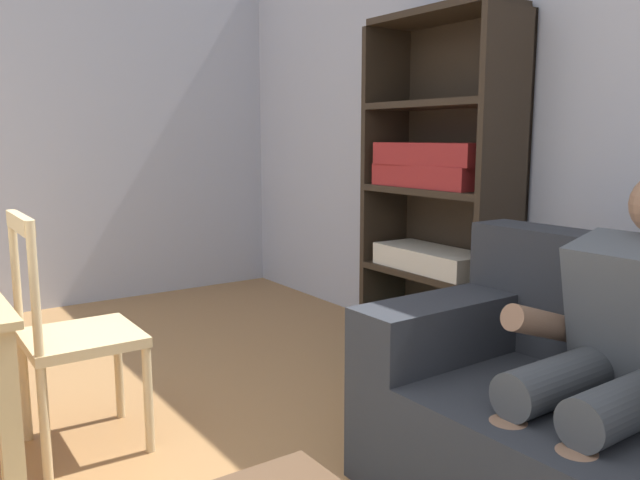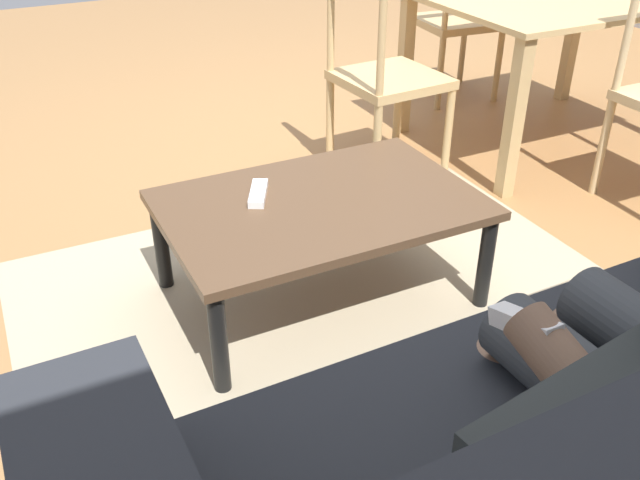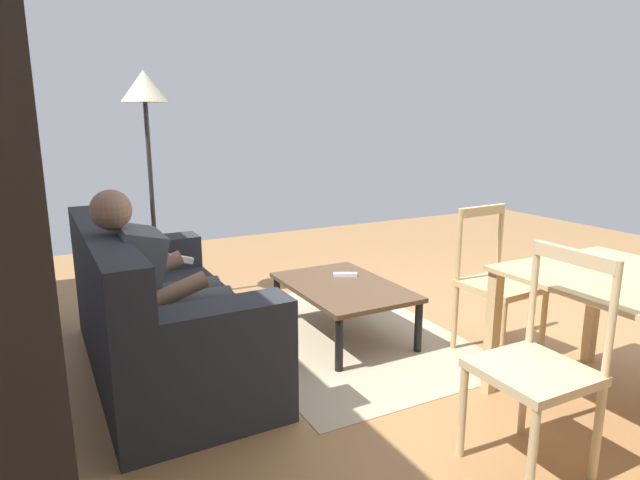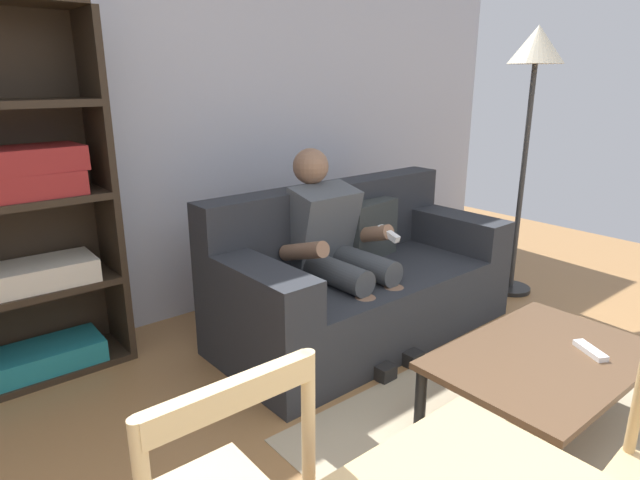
# 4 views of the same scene
# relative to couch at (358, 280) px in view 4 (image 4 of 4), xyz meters

# --- Properties ---
(wall_back) EXTENTS (6.34, 0.12, 2.58)m
(wall_back) POSITION_rel_couch_xyz_m (-0.85, 0.96, 0.96)
(wall_back) COLOR #B2B7C6
(wall_back) RESTS_ON ground_plane
(couch) EXTENTS (1.84, 0.87, 0.89)m
(couch) POSITION_rel_couch_xyz_m (0.00, 0.00, 0.00)
(couch) COLOR #282B30
(couch) RESTS_ON ground_plane
(person_lounging) EXTENTS (0.59, 0.89, 1.12)m
(person_lounging) POSITION_rel_couch_xyz_m (-0.19, -0.01, 0.25)
(person_lounging) COLOR #4C5156
(person_lounging) RESTS_ON ground_plane
(coffee_table) EXTENTS (1.00, 0.67, 0.37)m
(coffee_table) POSITION_rel_couch_xyz_m (-0.07, -1.24, -0.00)
(coffee_table) COLOR brown
(coffee_table) RESTS_ON ground_plane
(tv_remote) EXTENTS (0.12, 0.17, 0.02)m
(tv_remote) POSITION_rel_couch_xyz_m (0.10, -1.36, 0.05)
(tv_remote) COLOR white
(tv_remote) RESTS_ON coffee_table
(bookshelf) EXTENTS (0.91, 0.36, 1.88)m
(bookshelf) POSITION_rel_couch_xyz_m (-1.67, 0.71, 0.51)
(bookshelf) COLOR #2D2319
(bookshelf) RESTS_ON ground_plane
(area_rug) EXTENTS (2.01, 1.41, 0.01)m
(area_rug) POSITION_rel_couch_xyz_m (-0.07, -1.24, -0.33)
(area_rug) COLOR tan
(area_rug) RESTS_ON ground_plane
(floor_lamp) EXTENTS (0.36, 0.36, 1.84)m
(floor_lamp) POSITION_rel_couch_xyz_m (1.31, -0.26, 1.22)
(floor_lamp) COLOR black
(floor_lamp) RESTS_ON ground_plane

